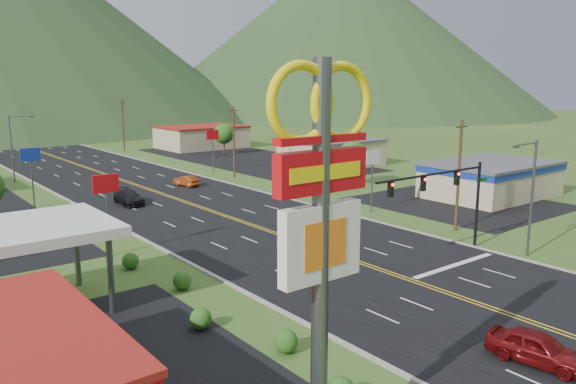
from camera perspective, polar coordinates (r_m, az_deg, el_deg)
pylon_sign at (r=18.37m, az=3.36°, el=-1.29°), size 4.32×0.60×14.00m
traffic_signal at (r=44.28m, az=15.95°, el=0.37°), size 13.10×0.43×7.00m
streetlight_east at (r=46.15m, az=23.40°, el=0.11°), size 3.28×0.25×9.00m
streetlight_west at (r=83.63m, az=-26.08°, el=4.43°), size 3.28×0.25×9.00m
gas_canopy at (r=35.15m, az=-25.67°, el=-3.79°), size 10.00×8.00×5.30m
building_east_near at (r=70.12m, az=19.93°, el=1.41°), size 15.40×10.40×4.10m
building_east_mid at (r=90.80m, az=4.42°, el=4.04°), size 14.40×11.40×4.30m
building_east_far at (r=116.82m, az=-8.78°, el=5.56°), size 16.40×12.40×4.50m
pole_sign_west_a at (r=44.79m, az=-17.98°, el=0.01°), size 2.00×0.18×6.40m
pole_sign_west_b at (r=65.68m, az=-24.68°, el=2.91°), size 2.00×0.18×6.40m
pole_sign_east_a at (r=58.12m, az=8.59°, el=2.86°), size 2.00×0.18×6.40m
pole_sign_east_b at (r=83.22m, az=-7.67°, el=5.34°), size 2.00×0.18×6.40m
tree_east_a at (r=72.96m, az=6.59°, el=3.65°), size 3.84×3.84×5.82m
tree_east_b at (r=105.36m, az=-6.54°, el=5.92°), size 3.84×3.84×5.82m
utility_pole_a at (r=52.24m, az=16.95°, el=1.67°), size 1.60×0.28×10.00m
utility_pole_b at (r=79.23m, az=-5.52°, el=5.15°), size 1.60×0.28×10.00m
utility_pole_c at (r=114.86m, az=-16.42°, el=6.58°), size 1.60×0.28×10.00m
utility_pole_d at (r=152.67m, az=-22.07°, el=7.23°), size 1.60×0.28×10.00m
mountain_ne at (r=258.68m, az=5.41°, el=15.86°), size 180.00×180.00×70.00m
car_red_near at (r=30.14m, az=23.98°, el=-14.31°), size 2.60×4.90×1.59m
car_dark_mid at (r=64.21m, az=-15.89°, el=-0.55°), size 2.34×5.32×1.52m
car_red_far at (r=73.90m, az=-10.28°, el=1.11°), size 2.02×4.20×1.33m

